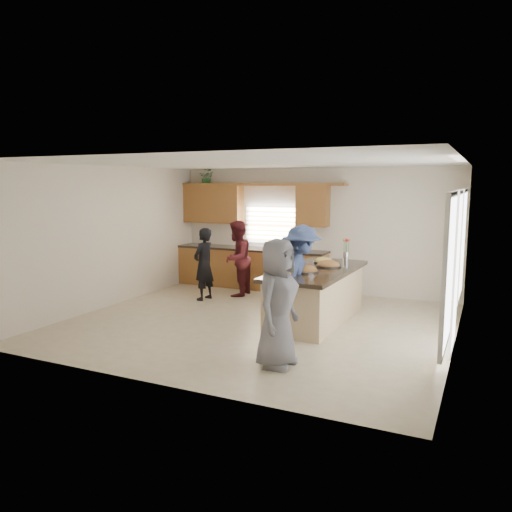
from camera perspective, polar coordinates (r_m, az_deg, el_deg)
The scene contains 18 objects.
floor at distance 8.93m, azimuth 0.15°, elevation -7.64°, with size 6.50×6.50×0.00m, color beige.
room_shell at distance 8.60m, azimuth 0.16°, elevation 4.62°, with size 6.52×6.02×2.81m.
back_cabinetry at distance 11.79m, azimuth -0.72°, elevation 0.78°, with size 4.08×0.66×2.46m.
right_wall_glazing at distance 7.74m, azimuth 21.86°, elevation -0.54°, with size 0.06×4.00×2.25m.
island at distance 9.01m, azimuth 6.89°, elevation -4.60°, with size 1.22×2.73×0.95m.
platter_front at distance 8.59m, azimuth 5.62°, elevation -1.63°, with size 0.46×0.46×0.19m.
platter_mid at distance 9.17m, azimuth 8.29°, elevation -1.05°, with size 0.46×0.46×0.19m.
platter_back at distance 9.61m, azimuth 7.71°, elevation -0.61°, with size 0.39×0.39×0.16m.
salad_bowl at distance 7.87m, azimuth 2.60°, elevation -2.05°, with size 0.39×0.39×0.16m.
clear_cup at distance 7.84m, azimuth 6.31°, elevation -2.41°, with size 0.08×0.08×0.10m, color white.
plate_stack at distance 9.84m, azimuth 8.02°, elevation -0.41°, with size 0.21×0.21×0.05m, color #CB96DA.
flower_vase at distance 10.00m, azimuth 10.28°, elevation 0.88°, with size 0.14×0.14×0.43m.
potted_plant at distance 12.33m, azimuth -5.62°, elevation 8.94°, with size 0.36×0.31×0.40m, color #2F7530.
woman_left_back at distance 10.58m, azimuth -5.98°, elevation -0.93°, with size 0.56×0.37×1.53m, color black.
woman_left_mid at distance 10.90m, azimuth -2.20°, elevation -0.28°, with size 0.81×0.63×1.66m, color #571A1F.
woman_left_front at distance 9.41m, azimuth 3.43°, elevation -2.25°, with size 0.86×0.36×1.47m, color black.
woman_right_back at distance 8.48m, azimuth 5.22°, elevation -2.39°, with size 1.14×0.66×1.77m, color navy.
woman_right_front at distance 6.68m, azimuth 2.44°, elevation -5.41°, with size 0.85×0.55×1.74m, color slate.
Camera 1 is at (3.62, -7.79, 2.45)m, focal length 35.00 mm.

